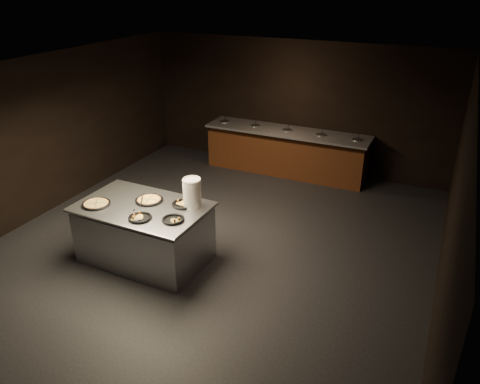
{
  "coord_description": "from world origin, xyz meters",
  "views": [
    {
      "loc": [
        3.26,
        -5.91,
        4.21
      ],
      "look_at": [
        0.37,
        0.3,
        0.96
      ],
      "focal_mm": 35.0,
      "sensor_mm": 36.0,
      "label": 1
    }
  ],
  "objects": [
    {
      "name": "salad_bar",
      "position": [
        0.0,
        3.56,
        0.44
      ],
      "size": [
        3.7,
        0.83,
        1.18
      ],
      "color": "#512813",
      "rests_on": "ground"
    },
    {
      "name": "pan_cheese_slices_a",
      "position": [
        -0.22,
        -0.47,
        0.97
      ],
      "size": [
        0.36,
        0.36,
        0.04
      ],
      "rotation": [
        0.0,
        0.0,
        1.3
      ],
      "color": "black",
      "rests_on": "serving_counter"
    },
    {
      "name": "server_left",
      "position": [
        -0.84,
        -0.68,
        1.03
      ],
      "size": [
        0.2,
        0.29,
        0.16
      ],
      "rotation": [
        0.0,
        0.0,
        2.15
      ],
      "color": "silver",
      "rests_on": "serving_counter"
    },
    {
      "name": "serving_counter",
      "position": [
        -0.79,
        -0.76,
        0.46
      ],
      "size": [
        2.01,
        1.31,
        0.96
      ],
      "rotation": [
        0.0,
        0.0,
        -0.02
      ],
      "color": "silver",
      "rests_on": "ground"
    },
    {
      "name": "plate_stack",
      "position": [
        -0.07,
        -0.46,
        1.18
      ],
      "size": [
        0.27,
        0.27,
        0.46
      ],
      "primitive_type": "cylinder",
      "color": "silver",
      "rests_on": "serving_counter"
    },
    {
      "name": "pan_cheese_whole",
      "position": [
        -0.79,
        -0.58,
        0.97
      ],
      "size": [
        0.43,
        0.43,
        0.04
      ],
      "rotation": [
        0.0,
        0.0,
        0.19
      ],
      "color": "black",
      "rests_on": "serving_counter"
    },
    {
      "name": "server_right",
      "position": [
        -0.66,
        -1.1,
        1.02
      ],
      "size": [
        0.25,
        0.22,
        0.15
      ],
      "rotation": [
        0.0,
        0.0,
        -0.64
      ],
      "color": "silver",
      "rests_on": "serving_counter"
    },
    {
      "name": "pan_veggie_slices",
      "position": [
        -0.1,
        -0.96,
        0.97
      ],
      "size": [
        0.33,
        0.33,
        0.04
      ],
      "rotation": [
        0.0,
        0.0,
        -0.71
      ],
      "color": "black",
      "rests_on": "serving_counter"
    },
    {
      "name": "pan_veggie_whole",
      "position": [
        -1.45,
        -1.04,
        0.97
      ],
      "size": [
        0.43,
        0.43,
        0.04
      ],
      "rotation": [
        0.0,
        0.0,
        0.57
      ],
      "color": "black",
      "rests_on": "serving_counter"
    },
    {
      "name": "room",
      "position": [
        0.0,
        0.0,
        1.45
      ],
      "size": [
        7.02,
        8.02,
        2.92
      ],
      "color": "black",
      "rests_on": "ground"
    },
    {
      "name": "pan_cheese_slices_b",
      "position": [
        -0.57,
        -1.12,
        0.97
      ],
      "size": [
        0.34,
        0.34,
        0.04
      ],
      "rotation": [
        0.0,
        0.0,
        2.34
      ],
      "color": "black",
      "rests_on": "serving_counter"
    }
  ]
}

